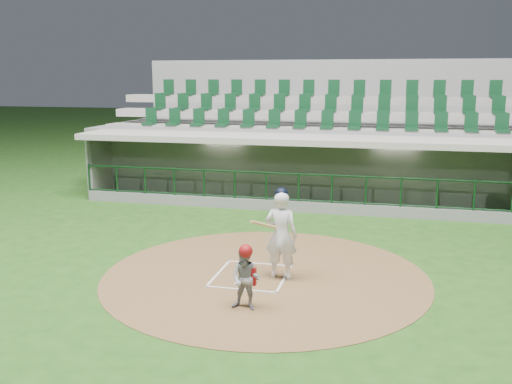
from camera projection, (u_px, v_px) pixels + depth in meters
The scene contains 8 objects.
ground at pixel (254, 272), 12.89m from camera, with size 120.00×120.00×0.00m, color #1F4814.
dirt_circle at pixel (265, 276), 12.63m from camera, with size 7.20×7.20×0.01m, color brown.
home_plate at pixel (246, 282), 12.22m from camera, with size 0.43×0.43×0.02m, color silver.
batter_box_chalk at pixel (251, 276), 12.61m from camera, with size 1.55×1.80×0.01m.
dugout_structure at pixel (311, 174), 20.12m from camera, with size 16.40×3.70×3.00m.
seating_deck at pixel (319, 150), 22.98m from camera, with size 17.00×6.72×5.15m.
batter at pixel (281, 234), 12.27m from camera, with size 0.91×0.90×2.02m.
catcher at pixel (246, 277), 10.70m from camera, with size 0.61×0.49×1.27m.
Camera 1 is at (2.96, -11.91, 4.36)m, focal length 40.00 mm.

